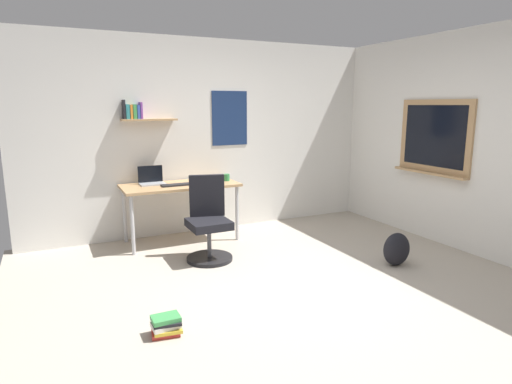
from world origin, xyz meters
TOP-DOWN VIEW (x-y plane):
  - ground_plane at (0.00, 0.00)m, footprint 5.20×5.20m
  - wall_back at (-0.01, 2.45)m, footprint 5.00×0.30m
  - wall_right at (2.45, 0.03)m, footprint 0.22×5.00m
  - desk at (-0.55, 2.04)m, footprint 1.44×0.66m
  - office_chair at (-0.45, 1.27)m, footprint 0.52×0.54m
  - laptop at (-0.87, 2.19)m, footprint 0.31×0.21m
  - keyboard at (-0.62, 1.95)m, footprint 0.37×0.13m
  - computer_mouse at (-0.34, 1.95)m, footprint 0.10×0.06m
  - coffee_mug at (0.08, 2.00)m, footprint 0.08×0.08m
  - backpack at (1.33, 0.17)m, footprint 0.32×0.22m
  - book_stack_on_floor at (-1.32, -0.19)m, footprint 0.24×0.20m

SIDE VIEW (x-z plane):
  - ground_plane at x=0.00m, z-range 0.00..0.00m
  - book_stack_on_floor at x=-1.32m, z-range 0.00..0.15m
  - backpack at x=1.33m, z-range 0.00..0.37m
  - office_chair at x=-0.45m, z-range -0.07..0.88m
  - desk at x=-0.55m, z-range 0.30..1.05m
  - keyboard at x=-0.62m, z-range 0.75..0.77m
  - computer_mouse at x=-0.34m, z-range 0.75..0.78m
  - coffee_mug at x=0.08m, z-range 0.75..0.84m
  - laptop at x=-0.87m, z-range 0.69..0.92m
  - wall_right at x=2.45m, z-range 0.00..2.60m
  - wall_back at x=-0.01m, z-range 0.00..2.60m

